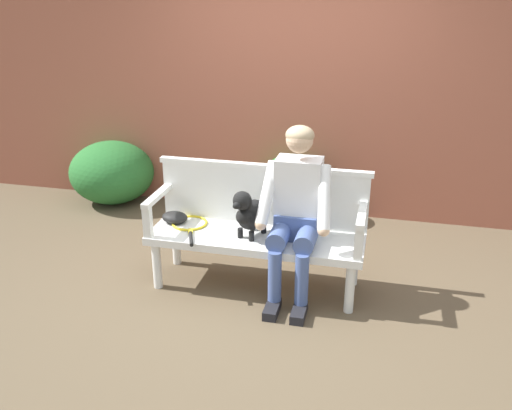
# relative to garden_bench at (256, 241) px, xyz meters

# --- Properties ---
(ground_plane) EXTENTS (40.00, 40.00, 0.00)m
(ground_plane) POSITION_rel_garden_bench_xyz_m (0.00, 0.00, -0.39)
(ground_plane) COLOR brown
(brick_garden_fence) EXTENTS (8.00, 0.30, 2.75)m
(brick_garden_fence) POSITION_rel_garden_bench_xyz_m (0.00, 1.78, 0.99)
(brick_garden_fence) COLOR #9E5642
(brick_garden_fence) RESTS_ON ground
(hedge_bush_mid_right) EXTENTS (0.78, 0.58, 0.67)m
(hedge_bush_mid_right) POSITION_rel_garden_bench_xyz_m (0.06, 1.44, -0.06)
(hedge_bush_mid_right) COLOR #286B2D
(hedge_bush_mid_right) RESTS_ON ground
(hedge_bush_far_right) EXTENTS (0.92, 0.87, 0.68)m
(hedge_bush_far_right) POSITION_rel_garden_bench_xyz_m (-1.96, 1.41, -0.05)
(hedge_bush_far_right) COLOR #286B2D
(hedge_bush_far_right) RESTS_ON ground
(garden_bench) EXTENTS (1.67, 0.54, 0.45)m
(garden_bench) POSITION_rel_garden_bench_xyz_m (0.00, 0.00, 0.00)
(garden_bench) COLOR white
(garden_bench) RESTS_ON ground
(bench_backrest) EXTENTS (1.71, 0.06, 0.50)m
(bench_backrest) POSITION_rel_garden_bench_xyz_m (0.00, 0.24, 0.31)
(bench_backrest) COLOR white
(bench_backrest) RESTS_ON garden_bench
(bench_armrest_left_end) EXTENTS (0.06, 0.54, 0.28)m
(bench_armrest_left_end) POSITION_rel_garden_bench_xyz_m (-0.80, -0.09, 0.26)
(bench_armrest_left_end) COLOR white
(bench_armrest_left_end) RESTS_ON garden_bench
(bench_armrest_right_end) EXTENTS (0.06, 0.54, 0.28)m
(bench_armrest_right_end) POSITION_rel_garden_bench_xyz_m (0.80, -0.09, 0.26)
(bench_armrest_right_end) COLOR white
(bench_armrest_right_end) RESTS_ON garden_bench
(person_seated) EXTENTS (0.56, 0.67, 1.32)m
(person_seated) POSITION_rel_garden_bench_xyz_m (0.31, -0.02, 0.33)
(person_seated) COLOR black
(person_seated) RESTS_ON ground
(dog_on_bench) EXTENTS (0.28, 0.40, 0.40)m
(dog_on_bench) POSITION_rel_garden_bench_xyz_m (-0.04, -0.04, 0.26)
(dog_on_bench) COLOR black
(dog_on_bench) RESTS_ON garden_bench
(tennis_racket) EXTENTS (0.38, 0.58, 0.03)m
(tennis_racket) POSITION_rel_garden_bench_xyz_m (-0.56, 0.05, 0.07)
(tennis_racket) COLOR yellow
(tennis_racket) RESTS_ON garden_bench
(baseball_glove) EXTENTS (0.25, 0.21, 0.09)m
(baseball_glove) POSITION_rel_garden_bench_xyz_m (-0.70, 0.07, 0.10)
(baseball_glove) COLOR black
(baseball_glove) RESTS_ON garden_bench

